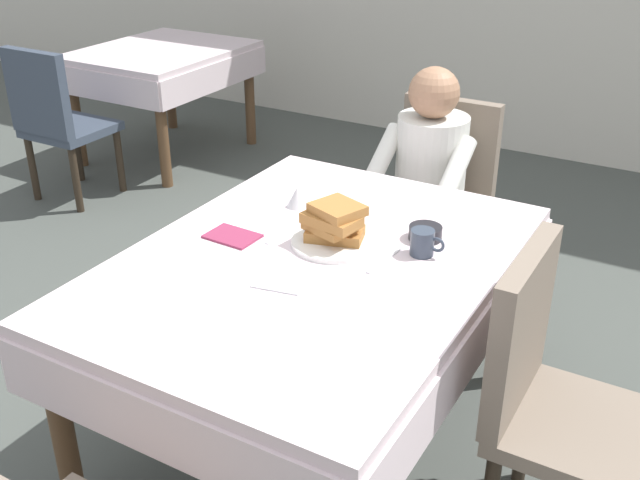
{
  "coord_description": "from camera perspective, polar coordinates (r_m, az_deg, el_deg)",
  "views": [
    {
      "loc": [
        1.07,
        -1.8,
        1.86
      ],
      "look_at": [
        0.01,
        0.03,
        0.79
      ],
      "focal_mm": 42.47,
      "sensor_mm": 36.0,
      "label": 1
    }
  ],
  "objects": [
    {
      "name": "plate_breakfast",
      "position": [
        2.45,
        1.09,
        -0.17
      ],
      "size": [
        0.28,
        0.28,
        0.02
      ],
      "primitive_type": "cylinder",
      "color": "white",
      "rests_on": "dining_table_main"
    },
    {
      "name": "cup_coffee",
      "position": [
        2.4,
        7.76,
        -0.19
      ],
      "size": [
        0.11,
        0.08,
        0.08
      ],
      "color": "#333D4C",
      "rests_on": "dining_table_main"
    },
    {
      "name": "bowl_butter",
      "position": [
        2.51,
        7.94,
        0.54
      ],
      "size": [
        0.11,
        0.11,
        0.04
      ],
      "primitive_type": "cylinder",
      "color": "black",
      "rests_on": "dining_table_main"
    },
    {
      "name": "background_table_far",
      "position": [
        5.31,
        -11.79,
        12.72
      ],
      "size": [
        0.92,
        1.12,
        0.74
      ],
      "color": "silver",
      "rests_on": "ground"
    },
    {
      "name": "knife_right_of_plate",
      "position": [
        2.37,
        4.88,
        -1.52
      ],
      "size": [
        0.03,
        0.2,
        0.0
      ],
      "primitive_type": "cube",
      "rotation": [
        0.0,
        0.0,
        1.49
      ],
      "color": "silver",
      "rests_on": "dining_table_main"
    },
    {
      "name": "breakfast_stack",
      "position": [
        2.42,
        1.04,
        1.33
      ],
      "size": [
        0.21,
        0.18,
        0.13
      ],
      "color": "#A36B33",
      "rests_on": "plate_breakfast"
    },
    {
      "name": "napkin_folded",
      "position": [
        2.52,
        -6.62,
        0.29
      ],
      "size": [
        0.18,
        0.13,
        0.01
      ],
      "primitive_type": "cube",
      "rotation": [
        0.0,
        0.0,
        -0.04
      ],
      "color": "#8C2D4C",
      "rests_on": "dining_table_main"
    },
    {
      "name": "syrup_pitcher",
      "position": [
        2.72,
        -1.72,
        3.26
      ],
      "size": [
        0.08,
        0.08,
        0.07
      ],
      "color": "silver",
      "rests_on": "dining_table_main"
    },
    {
      "name": "diner_person",
      "position": [
        3.25,
        8.07,
        4.97
      ],
      "size": [
        0.4,
        0.43,
        1.12
      ],
      "rotation": [
        0.0,
        0.0,
        3.14
      ],
      "color": "silver",
      "rests_on": "ground"
    },
    {
      "name": "fork_left_of_plate",
      "position": [
        2.53,
        -2.9,
        0.51
      ],
      "size": [
        0.02,
        0.18,
        0.0
      ],
      "primitive_type": "cube",
      "rotation": [
        0.0,
        0.0,
        1.56
      ],
      "color": "silver",
      "rests_on": "dining_table_main"
    },
    {
      "name": "chair_diner",
      "position": [
        3.44,
        8.93,
        3.64
      ],
      "size": [
        0.44,
        0.45,
        0.93
      ],
      "rotation": [
        0.0,
        0.0,
        3.14
      ],
      "color": "#7A6B5B",
      "rests_on": "ground"
    },
    {
      "name": "dining_table_main",
      "position": [
        2.42,
        -0.55,
        -3.24
      ],
      "size": [
        1.12,
        1.52,
        0.74
      ],
      "color": "silver",
      "rests_on": "ground"
    },
    {
      "name": "spoon_near_edge",
      "position": [
        2.2,
        -3.46,
        -3.77
      ],
      "size": [
        0.15,
        0.04,
        0.0
      ],
      "primitive_type": "cube",
      "rotation": [
        0.0,
        0.0,
        0.19
      ],
      "color": "silver",
      "rests_on": "dining_table_main"
    },
    {
      "name": "ground_plane",
      "position": [
        2.8,
        -0.49,
        -14.85
      ],
      "size": [
        14.0,
        14.0,
        0.0
      ],
      "primitive_type": "plane",
      "color": "#474C47"
    },
    {
      "name": "background_chair_empty",
      "position": [
        4.69,
        -19.3,
        8.78
      ],
      "size": [
        0.44,
        0.45,
        0.93
      ],
      "color": "#384251",
      "rests_on": "ground"
    },
    {
      "name": "chair_right_side",
      "position": [
        2.26,
        16.86,
        -10.65
      ],
      "size": [
        0.45,
        0.44,
        0.93
      ],
      "rotation": [
        0.0,
        0.0,
        -1.57
      ],
      "color": "#7A6B5B",
      "rests_on": "ground"
    }
  ]
}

